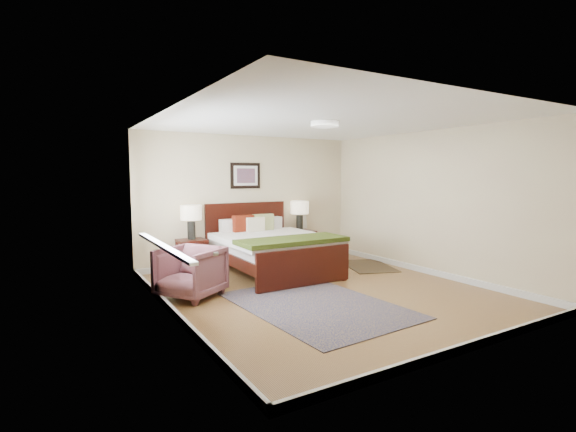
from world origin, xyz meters
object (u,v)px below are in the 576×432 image
object	(u,v)px
lamp_left	(191,215)
armchair	(191,272)
bed	(271,243)
nightstand_right	(300,241)
lamp_right	(300,210)
nightstand_left	(192,246)
rug_persian	(316,305)

from	to	relation	value
lamp_left	armchair	distance (m)	1.78
bed	nightstand_right	world-z (taller)	bed
nightstand_right	lamp_right	distance (m)	0.66
nightstand_right	armchair	size ratio (longest dim) A/B	0.74
nightstand_left	rug_persian	bearing A→B (deg)	-73.84
nightstand_right	rug_persian	bearing A→B (deg)	-118.20
lamp_left	armchair	xyz separation A→B (m)	(-0.52, -1.57, -0.66)
bed	rug_persian	world-z (taller)	bed
bed	lamp_right	bearing A→B (deg)	36.91
nightstand_right	rug_persian	world-z (taller)	nightstand_right
bed	lamp_left	bearing A→B (deg)	144.02
lamp_left	lamp_right	xyz separation A→B (m)	(2.29, 0.00, 0.00)
nightstand_right	armchair	world-z (taller)	armchair
bed	lamp_left	world-z (taller)	same
bed	armchair	distance (m)	1.84
bed	rug_persian	bearing A→B (deg)	-100.56
nightstand_right	lamp_right	xyz separation A→B (m)	(0.00, 0.01, 0.66)
lamp_left	rug_persian	world-z (taller)	lamp_left
bed	nightstand_right	bearing A→B (deg)	36.44
lamp_left	rug_persian	bearing A→B (deg)	-73.96
nightstand_left	rug_persian	distance (m)	2.92
lamp_left	armchair	size ratio (longest dim) A/B	0.77
bed	nightstand_right	xyz separation A→B (m)	(1.12, 0.83, -0.18)
nightstand_right	lamp_right	world-z (taller)	lamp_right
nightstand_left	rug_persian	size ratio (longest dim) A/B	0.24
bed	rug_persian	size ratio (longest dim) A/B	0.88
bed	lamp_left	size ratio (longest dim) A/B	3.58
bed	nightstand_left	bearing A→B (deg)	144.69
armchair	bed	bearing A→B (deg)	79.58
lamp_left	bed	bearing A→B (deg)	-35.98
nightstand_left	nightstand_right	xyz separation A→B (m)	(2.29, 0.01, -0.10)
nightstand_right	lamp_right	size ratio (longest dim) A/B	0.97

